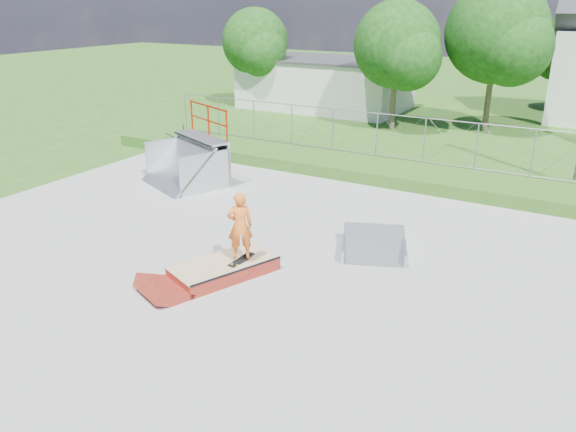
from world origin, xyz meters
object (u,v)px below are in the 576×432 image
object	(u,v)px
grind_box	(224,269)
quarter_pipe	(182,148)
skater	(240,228)
flat_bank_ramp	(374,245)

from	to	relation	value
grind_box	quarter_pipe	world-z (taller)	quarter_pipe
skater	quarter_pipe	bearing A→B (deg)	-79.04
grind_box	quarter_pipe	distance (m)	8.03
flat_bank_ramp	skater	world-z (taller)	skater
quarter_pipe	skater	size ratio (longest dim) A/B	1.66
grind_box	skater	size ratio (longest dim) A/B	1.70
quarter_pipe	flat_bank_ramp	xyz separation A→B (m)	(8.59, -2.32, -1.18)
quarter_pipe	flat_bank_ramp	size ratio (longest dim) A/B	1.58
quarter_pipe	flat_bank_ramp	bearing A→B (deg)	8.24
quarter_pipe	skater	distance (m)	8.05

